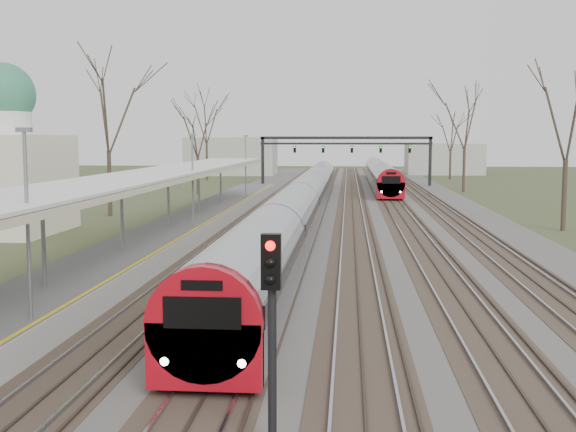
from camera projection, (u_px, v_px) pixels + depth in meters
The scene contains 9 objects.
track_bed at pixel (344, 209), 59.07m from camera, with size 24.00×160.00×0.22m.
platform at pixel (184, 229), 42.45m from camera, with size 3.50×69.00×1.00m, color #9E9B93.
canopy at pixel (163, 174), 37.62m from camera, with size 4.10×50.00×3.11m.
signal_gantry at pixel (346, 146), 88.26m from camera, with size 21.00×0.59×6.08m.
tree_west_far at pixel (108, 108), 52.72m from camera, with size 5.50×5.50×11.33m.
tree_east_far at pixel (568, 114), 44.28m from camera, with size 5.00×5.00×10.30m.
train_near at pixel (306, 198), 52.60m from camera, with size 2.62×75.21×3.05m.
train_far at pixel (380, 174), 87.99m from camera, with size 2.62×45.21×3.05m.
signal_post at pixel (272, 309), 12.96m from camera, with size 0.35×0.45×4.10m.
Camera 1 is at (0.60, -3.97, 5.76)m, focal length 45.00 mm.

